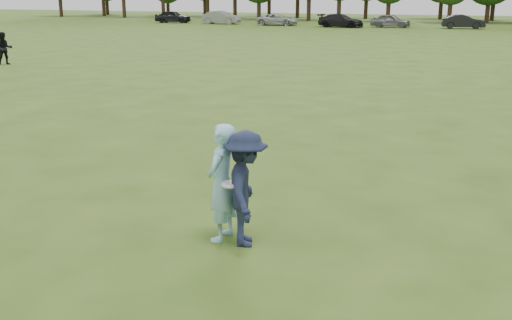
{
  "coord_description": "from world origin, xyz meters",
  "views": [
    {
      "loc": [
        3.07,
        -8.35,
        3.9
      ],
      "look_at": [
        -0.45,
        0.91,
        1.1
      ],
      "focal_mm": 42.0,
      "sensor_mm": 36.0,
      "label": 1
    }
  ],
  "objects_px": {
    "defender": "(246,189)",
    "car_a": "(173,17)",
    "car_b": "(221,17)",
    "car_f": "(463,22)",
    "player_far_a": "(4,48)",
    "thrower": "(222,183)",
    "car_e": "(391,21)",
    "car_d": "(341,21)",
    "car_c": "(278,20)"
  },
  "relations": [
    {
      "from": "car_b",
      "to": "car_f",
      "type": "height_order",
      "value": "car_b"
    },
    {
      "from": "car_d",
      "to": "car_f",
      "type": "xyz_separation_m",
      "value": [
        12.87,
        2.12,
        0.0
      ]
    },
    {
      "from": "car_c",
      "to": "car_e",
      "type": "height_order",
      "value": "car_e"
    },
    {
      "from": "thrower",
      "to": "car_c",
      "type": "height_order",
      "value": "thrower"
    },
    {
      "from": "car_c",
      "to": "car_d",
      "type": "distance_m",
      "value": 7.92
    },
    {
      "from": "car_c",
      "to": "car_f",
      "type": "relative_size",
      "value": 1.07
    },
    {
      "from": "car_b",
      "to": "defender",
      "type": "bearing_deg",
      "value": -157.7
    },
    {
      "from": "thrower",
      "to": "car_c",
      "type": "distance_m",
      "value": 63.23
    },
    {
      "from": "defender",
      "to": "car_f",
      "type": "relative_size",
      "value": 0.41
    },
    {
      "from": "thrower",
      "to": "car_f",
      "type": "bearing_deg",
      "value": -179.24
    },
    {
      "from": "thrower",
      "to": "car_a",
      "type": "xyz_separation_m",
      "value": [
        -33.94,
        61.13,
        -0.19
      ]
    },
    {
      "from": "car_d",
      "to": "car_c",
      "type": "bearing_deg",
      "value": 87.24
    },
    {
      "from": "car_b",
      "to": "car_c",
      "type": "distance_m",
      "value": 7.63
    },
    {
      "from": "defender",
      "to": "car_c",
      "type": "distance_m",
      "value": 63.41
    },
    {
      "from": "car_d",
      "to": "car_f",
      "type": "height_order",
      "value": "car_f"
    },
    {
      "from": "car_b",
      "to": "car_d",
      "type": "relative_size",
      "value": 0.94
    },
    {
      "from": "car_d",
      "to": "thrower",
      "type": "bearing_deg",
      "value": -163.22
    },
    {
      "from": "defender",
      "to": "car_d",
      "type": "relative_size",
      "value": 0.37
    },
    {
      "from": "car_c",
      "to": "thrower",
      "type": "bearing_deg",
      "value": -165.86
    },
    {
      "from": "car_a",
      "to": "car_b",
      "type": "xyz_separation_m",
      "value": [
        6.83,
        -0.3,
        0.01
      ]
    },
    {
      "from": "defender",
      "to": "player_far_a",
      "type": "bearing_deg",
      "value": 30.05
    },
    {
      "from": "car_e",
      "to": "car_d",
      "type": "bearing_deg",
      "value": 111.22
    },
    {
      "from": "car_a",
      "to": "car_b",
      "type": "bearing_deg",
      "value": -99.15
    },
    {
      "from": "car_a",
      "to": "car_d",
      "type": "distance_m",
      "value": 22.37
    },
    {
      "from": "thrower",
      "to": "car_d",
      "type": "distance_m",
      "value": 60.14
    },
    {
      "from": "thrower",
      "to": "car_d",
      "type": "relative_size",
      "value": 0.38
    },
    {
      "from": "player_far_a",
      "to": "car_b",
      "type": "distance_m",
      "value": 43.48
    },
    {
      "from": "car_a",
      "to": "player_far_a",
      "type": "bearing_deg",
      "value": -169.93
    },
    {
      "from": "thrower",
      "to": "car_a",
      "type": "bearing_deg",
      "value": -149.07
    },
    {
      "from": "car_b",
      "to": "car_f",
      "type": "xyz_separation_m",
      "value": [
        28.31,
        0.28,
        -0.04
      ]
    },
    {
      "from": "car_b",
      "to": "car_d",
      "type": "xyz_separation_m",
      "value": [
        15.44,
        -1.84,
        -0.05
      ]
    },
    {
      "from": "player_far_a",
      "to": "thrower",
      "type": "bearing_deg",
      "value": -87.71
    },
    {
      "from": "car_c",
      "to": "car_d",
      "type": "bearing_deg",
      "value": -102.18
    },
    {
      "from": "defender",
      "to": "car_e",
      "type": "bearing_deg",
      "value": -13.59
    },
    {
      "from": "car_b",
      "to": "car_c",
      "type": "xyz_separation_m",
      "value": [
        7.6,
        -0.69,
        -0.11
      ]
    },
    {
      "from": "car_d",
      "to": "car_f",
      "type": "distance_m",
      "value": 13.05
    },
    {
      "from": "thrower",
      "to": "car_c",
      "type": "relative_size",
      "value": 0.4
    },
    {
      "from": "thrower",
      "to": "defender",
      "type": "bearing_deg",
      "value": 85.38
    },
    {
      "from": "defender",
      "to": "car_b",
      "type": "distance_m",
      "value": 66.82
    },
    {
      "from": "thrower",
      "to": "car_a",
      "type": "distance_m",
      "value": 69.92
    },
    {
      "from": "thrower",
      "to": "car_e",
      "type": "xyz_separation_m",
      "value": [
        -6.42,
        60.66,
        -0.22
      ]
    },
    {
      "from": "player_far_a",
      "to": "car_c",
      "type": "distance_m",
      "value": 42.37
    },
    {
      "from": "defender",
      "to": "car_a",
      "type": "relative_size",
      "value": 0.41
    },
    {
      "from": "player_far_a",
      "to": "car_f",
      "type": "xyz_separation_m",
      "value": [
        22.11,
        43.31,
        -0.14
      ]
    },
    {
      "from": "player_far_a",
      "to": "defender",
      "type": "bearing_deg",
      "value": -87.21
    },
    {
      "from": "car_c",
      "to": "car_f",
      "type": "xyz_separation_m",
      "value": [
        20.71,
        0.97,
        0.07
      ]
    },
    {
      "from": "player_far_a",
      "to": "car_d",
      "type": "relative_size",
      "value": 0.35
    },
    {
      "from": "thrower",
      "to": "player_far_a",
      "type": "distance_m",
      "value": 27.45
    },
    {
      "from": "car_e",
      "to": "car_f",
      "type": "distance_m",
      "value": 7.64
    },
    {
      "from": "car_a",
      "to": "car_f",
      "type": "bearing_deg",
      "value": -96.7
    }
  ]
}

